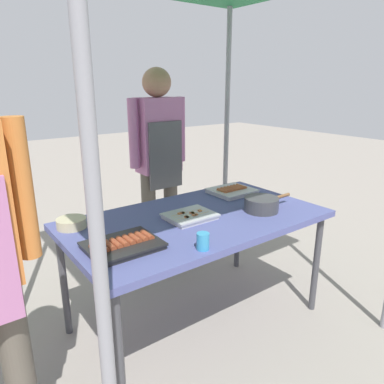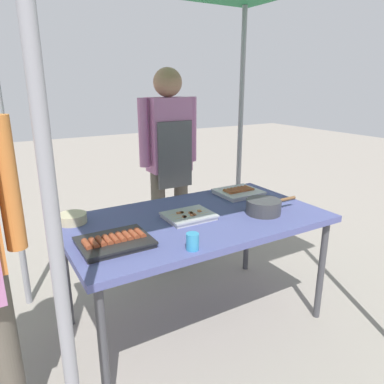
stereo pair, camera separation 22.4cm
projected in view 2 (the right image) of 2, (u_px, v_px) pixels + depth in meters
The scene contains 9 objects.
ground_plane at pixel (196, 320), 2.46m from camera, with size 18.00×18.00×0.00m, color gray.
stall_table at pixel (196, 225), 2.26m from camera, with size 1.60×0.90×0.75m.
tray_grilled_sausages at pixel (115, 242), 1.85m from camera, with size 0.36×0.29×0.05m.
tray_meat_skewers at pixel (189, 216), 2.21m from camera, with size 0.29×0.24×0.04m.
tray_pork_links at pixel (239, 192), 2.68m from camera, with size 0.31×0.28×0.05m.
cooking_wok at pixel (264, 206), 2.29m from camera, with size 0.38×0.22×0.09m.
condiment_bowl at pixel (72, 218), 2.14m from camera, with size 0.17×0.17×0.06m, color #BFB28C.
drink_cup_near_edge at pixel (193, 242), 1.79m from camera, with size 0.07×0.07×0.09m, color #338CBF.
vendor_woman at pixel (169, 153), 2.99m from camera, with size 0.52×0.23×1.67m.
Camera 2 is at (-1.09, -1.79, 1.55)m, focal length 33.74 mm.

